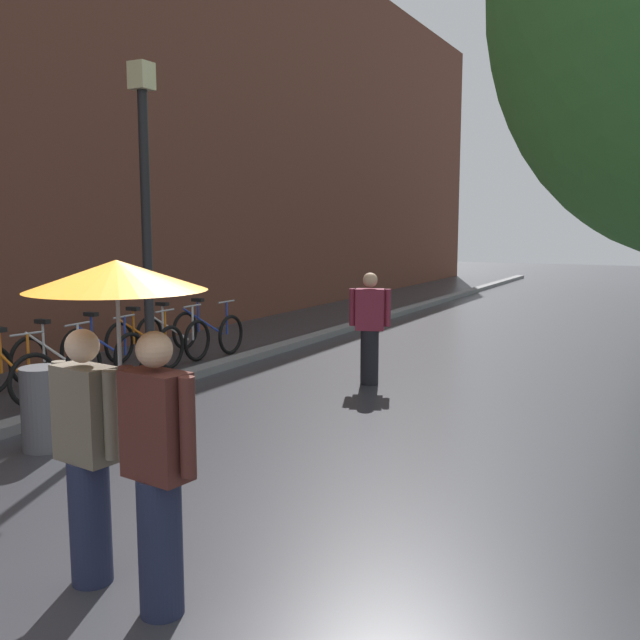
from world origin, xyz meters
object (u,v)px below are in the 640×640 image
parked_bicycle_5 (207,331)px  pedestrian_walking_midground (370,328)px  couple_under_umbrella (119,383)px  parked_bicycle_3 (144,343)px  parked_bicycle_0 (10,373)px  parked_bicycle_1 (55,361)px  street_lamp_post (146,210)px  parked_bicycle_4 (173,337)px  litter_bin (43,408)px  parked_bicycle_2 (103,351)px

parked_bicycle_5 → pedestrian_walking_midground: bearing=-15.8°
couple_under_umbrella → parked_bicycle_3: bearing=130.8°
parked_bicycle_0 → parked_bicycle_1: bearing=98.3°
parked_bicycle_0 → street_lamp_post: bearing=21.4°
parked_bicycle_0 → parked_bicycle_4: 3.33m
parked_bicycle_3 → pedestrian_walking_midground: size_ratio=0.69×
parked_bicycle_1 → parked_bicycle_5: size_ratio=1.03×
parked_bicycle_3 → couple_under_umbrella: 7.40m
parked_bicycle_3 → parked_bicycle_5: size_ratio=1.02×
street_lamp_post → pedestrian_walking_midground: bearing=51.5°
parked_bicycle_1 → parked_bicycle_3: same height
litter_bin → pedestrian_walking_midground: bearing=68.0°
parked_bicycle_0 → couple_under_umbrella: (4.74, -2.97, 0.97)m
parked_bicycle_5 → couple_under_umbrella: bearing=-56.5°
parked_bicycle_4 → street_lamp_post: bearing=-55.2°
street_lamp_post → parked_bicycle_1: bearing=175.4°
parked_bicycle_2 → couple_under_umbrella: bearing=-44.1°
couple_under_umbrella → parked_bicycle_2: bearing=135.9°
parked_bicycle_3 → litter_bin: 4.25m
pedestrian_walking_midground → parked_bicycle_2: bearing=-160.3°
parked_bicycle_2 → parked_bicycle_4: (0.03, 1.58, 0.00)m
parked_bicycle_4 → pedestrian_walking_midground: (3.77, -0.22, 0.44)m
litter_bin → parked_bicycle_0: bearing=149.2°
litter_bin → pedestrian_walking_midground: (1.73, 4.27, 0.39)m
parked_bicycle_2 → litter_bin: size_ratio=1.32×
parked_bicycle_4 → litter_bin: bearing=-65.6°
parked_bicycle_1 → pedestrian_walking_midground: bearing=30.9°
parked_bicycle_3 → parked_bicycle_4: 0.75m
parked_bicycle_0 → parked_bicycle_5: (0.04, 4.14, 0.00)m
parked_bicycle_1 → litter_bin: 2.88m
parked_bicycle_1 → street_lamp_post: size_ratio=0.27×
parked_bicycle_4 → street_lamp_post: size_ratio=0.26×
parked_bicycle_0 → couple_under_umbrella: couple_under_umbrella is taller
parked_bicycle_3 → litter_bin: bearing=-61.8°
litter_bin → pedestrian_walking_midground: size_ratio=0.53×
couple_under_umbrella → street_lamp_post: street_lamp_post is taller
parked_bicycle_2 → street_lamp_post: bearing=-29.5°
parked_bicycle_3 → street_lamp_post: bearing=-46.4°
parked_bicycle_0 → pedestrian_walking_midground: size_ratio=0.73×
couple_under_umbrella → pedestrian_walking_midground: size_ratio=1.29×
parked_bicycle_0 → parked_bicycle_3: size_ratio=1.05×
parked_bicycle_4 → parked_bicycle_5: bearing=80.9°
parked_bicycle_4 → street_lamp_post: street_lamp_post is taller
parked_bicycle_1 → parked_bicycle_2: (-0.00, 0.91, 0.00)m
pedestrian_walking_midground → parked_bicycle_0: bearing=-139.8°
parked_bicycle_1 → litter_bin: size_ratio=1.32×
parked_bicycle_4 → couple_under_umbrella: (4.83, -6.30, 0.97)m
street_lamp_post → pedestrian_walking_midground: size_ratio=2.61×
parked_bicycle_2 → parked_bicycle_3: bearing=85.1°
parked_bicycle_1 → street_lamp_post: street_lamp_post is taller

